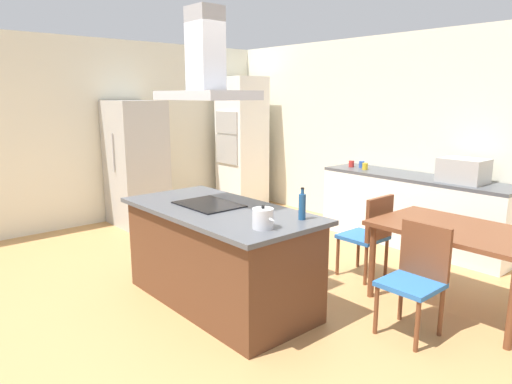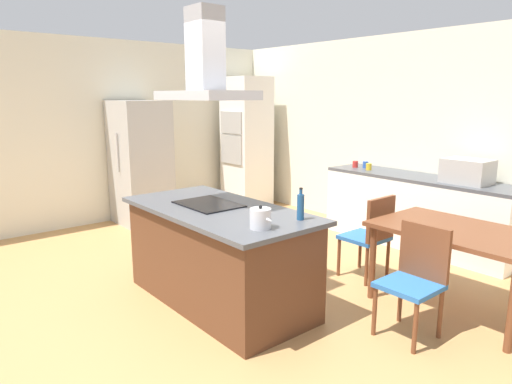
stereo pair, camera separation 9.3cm
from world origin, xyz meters
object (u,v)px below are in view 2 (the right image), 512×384
tea_kettle (261,218)px  chair_at_left_end (371,232)px  coffee_mug_red (355,164)px  chair_facing_island (416,274)px  countertop_microwave (467,171)px  coffee_mug_blue (366,165)px  cooktop (208,204)px  refrigerator (141,163)px  olive_oil_bottle (301,206)px  wall_oven_stack (247,142)px  dining_table (459,238)px  coffee_mug_yellow (369,167)px  range_hood (206,71)px

tea_kettle → chair_at_left_end: 1.73m
coffee_mug_red → chair_facing_island: size_ratio=0.10×
countertop_microwave → coffee_mug_blue: bearing=178.1°
cooktop → coffee_mug_blue: coffee_mug_blue is taller
coffee_mug_red → refrigerator: size_ratio=0.05×
olive_oil_bottle → wall_oven_stack: size_ratio=0.12×
wall_oven_stack → dining_table: size_ratio=1.57×
cooktop → olive_oil_bottle: (0.91, 0.28, 0.11)m
dining_table → chair_facing_island: chair_facing_island is taller
coffee_mug_yellow → refrigerator: (-2.53, -2.11, -0.03)m
coffee_mug_yellow → cooktop: bearing=-84.0°
wall_oven_stack → chair_facing_island: wall_oven_stack is taller
coffee_mug_red → range_hood: range_hood is taller
countertop_microwave → dining_table: 1.54m
cooktop → dining_table: size_ratio=0.43×
tea_kettle → coffee_mug_yellow: bearing=112.1°
coffee_mug_red → range_hood: size_ratio=0.10×
tea_kettle → olive_oil_bottle: size_ratio=0.81×
olive_oil_bottle → coffee_mug_blue: bearing=117.1°
tea_kettle → dining_table: bearing=65.9°
refrigerator → chair_at_left_end: size_ratio=2.04×
coffee_mug_blue → coffee_mug_yellow: same height
cooktop → chair_facing_island: (1.63, 0.86, -0.40)m
tea_kettle → coffee_mug_red: 3.33m
cooktop → refrigerator: 2.91m
dining_table → range_hood: 2.65m
cooktop → coffee_mug_blue: bearing=98.5°
cooktop → coffee_mug_blue: (-0.44, 2.93, 0.04)m
tea_kettle → refrigerator: refrigerator is taller
dining_table → chair_facing_island: 0.68m
coffee_mug_yellow → wall_oven_stack: 2.46m
coffee_mug_red → chair_at_left_end: coffee_mug_red is taller
coffee_mug_blue → refrigerator: bearing=-136.9°
countertop_microwave → coffee_mug_blue: size_ratio=5.56×
tea_kettle → olive_oil_bottle: bearing=87.7°
coffee_mug_blue → coffee_mug_yellow: 0.19m
coffee_mug_red → countertop_microwave: bearing=0.8°
cooktop → dining_table: cooktop is taller
range_hood → chair_facing_island: bearing=27.7°
olive_oil_bottle → range_hood: range_hood is taller
cooktop → olive_oil_bottle: olive_oil_bottle is taller
olive_oil_bottle → chair_at_left_end: size_ratio=0.30×
olive_oil_bottle → chair_at_left_end: (-0.19, 1.24, -0.50)m
refrigerator → dining_table: refrigerator is taller
cooktop → coffee_mug_red: bearing=101.1°
tea_kettle → dining_table: (0.74, 1.65, -0.31)m
coffee_mug_yellow → coffee_mug_blue: bearing=140.3°
coffee_mug_red → coffee_mug_yellow: (0.27, -0.05, 0.00)m
coffee_mug_yellow → range_hood: bearing=-84.0°
olive_oil_bottle → coffee_mug_red: olive_oil_bottle is taller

